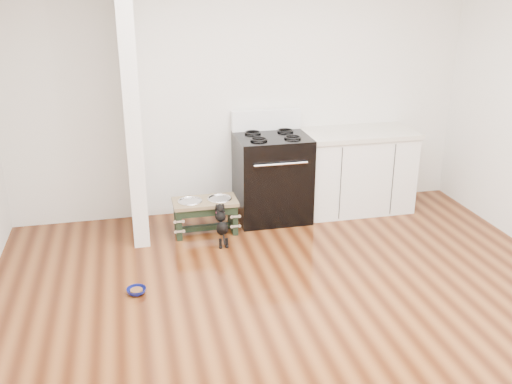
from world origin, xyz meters
name	(u,v)px	position (x,y,z in m)	size (l,w,h in m)	color
ground	(311,329)	(0.00, 0.00, 0.00)	(5.00, 5.00, 0.00)	#3F1B0B
room_shell	(320,118)	(0.00, 0.00, 1.62)	(5.00, 5.00, 5.00)	silver
partition_wall	(131,103)	(-1.18, 2.10, 1.35)	(0.15, 0.80, 2.70)	silver
oven_range	(272,176)	(0.25, 2.16, 0.48)	(0.76, 0.69, 1.14)	black
cabinet_run	(356,171)	(1.23, 2.18, 0.45)	(1.24, 0.64, 0.91)	silver
dog_feeder	(205,210)	(-0.52, 1.91, 0.25)	(0.65, 0.35, 0.37)	black
puppy	(222,224)	(-0.40, 1.61, 0.22)	(0.11, 0.33, 0.40)	black
floor_bowl	(136,291)	(-1.26, 0.82, 0.03)	(0.21, 0.21, 0.05)	navy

